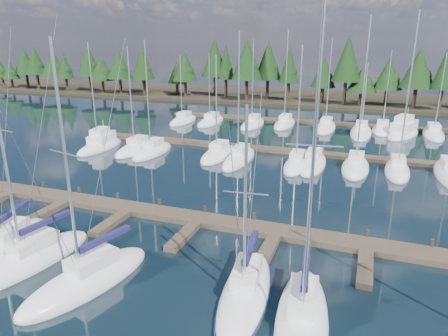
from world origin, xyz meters
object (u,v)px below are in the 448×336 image
at_px(front_sailboat_1, 5,248).
at_px(front_sailboat_2, 30,260).
at_px(front_sailboat_3, 88,279).
at_px(motor_yacht_right, 403,132).
at_px(motor_yacht_left, 102,143).
at_px(main_dock, 197,223).
at_px(front_sailboat_4, 245,293).
at_px(front_sailboat_5, 302,320).

xyz_separation_m(front_sailboat_1, front_sailboat_2, (2.69, -0.63, 0.02)).
relative_size(front_sailboat_3, motor_yacht_right, 1.37).
relative_size(front_sailboat_2, front_sailboat_3, 1.10).
distance_m(motor_yacht_left, motor_yacht_right, 42.72).
height_order(main_dock, motor_yacht_left, motor_yacht_left).
bearing_deg(front_sailboat_4, front_sailboat_2, -174.35).
height_order(main_dock, front_sailboat_2, front_sailboat_2).
xyz_separation_m(main_dock, front_sailboat_4, (6.04, -7.23, 0.07)).
height_order(front_sailboat_4, front_sailboat_5, front_sailboat_5).
height_order(front_sailboat_1, front_sailboat_3, front_sailboat_1).
relative_size(front_sailboat_2, motor_yacht_left, 1.77).
distance_m(main_dock, front_sailboat_4, 9.42).
relative_size(main_dock, front_sailboat_5, 2.66).
xyz_separation_m(front_sailboat_5, motor_yacht_left, (-30.27, 25.52, 0.15)).
distance_m(main_dock, front_sailboat_1, 12.84).
relative_size(front_sailboat_1, front_sailboat_2, 0.96).
relative_size(front_sailboat_1, front_sailboat_5, 0.90).
distance_m(front_sailboat_1, front_sailboat_5, 19.37).
relative_size(front_sailboat_3, motor_yacht_left, 1.61).
bearing_deg(front_sailboat_3, main_dock, 73.44).
xyz_separation_m(front_sailboat_3, front_sailboat_5, (11.95, 0.67, 0.02)).
xyz_separation_m(motor_yacht_left, motor_yacht_right, (37.28, 20.85, 0.07)).
distance_m(front_sailboat_4, motor_yacht_left, 36.39).
xyz_separation_m(main_dock, front_sailboat_2, (-7.42, -8.56, 0.10)).
height_order(main_dock, front_sailboat_3, front_sailboat_3).
bearing_deg(main_dock, front_sailboat_1, -141.89).
relative_size(main_dock, front_sailboat_4, 3.92).
bearing_deg(main_dock, front_sailboat_4, -50.11).
distance_m(front_sailboat_1, motor_yacht_right, 52.95).
bearing_deg(front_sailboat_1, motor_yacht_left, 113.52).
bearing_deg(front_sailboat_3, front_sailboat_5, 3.19).
bearing_deg(front_sailboat_2, front_sailboat_3, -6.05).
distance_m(front_sailboat_5, motor_yacht_right, 46.90).
distance_m(front_sailboat_1, front_sailboat_2, 2.76).
height_order(front_sailboat_3, front_sailboat_5, front_sailboat_5).
height_order(front_sailboat_4, motor_yacht_left, front_sailboat_4).
relative_size(front_sailboat_2, front_sailboat_4, 1.38).
distance_m(main_dock, motor_yacht_right, 41.32).
relative_size(front_sailboat_1, front_sailboat_3, 1.05).
bearing_deg(motor_yacht_right, main_dock, -113.20).
bearing_deg(motor_yacht_right, front_sailboat_1, -119.88).
bearing_deg(front_sailboat_5, motor_yacht_right, 81.40).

